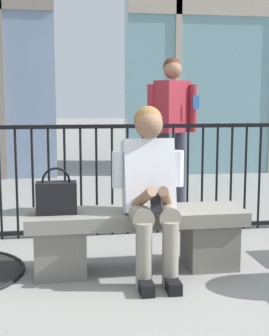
% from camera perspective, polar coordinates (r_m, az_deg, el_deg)
% --- Properties ---
extents(ground_plane, '(60.00, 60.00, 0.00)m').
position_cam_1_polar(ground_plane, '(3.69, 0.25, -11.81)').
color(ground_plane, gray).
extents(stone_bench, '(1.60, 0.44, 0.45)m').
position_cam_1_polar(stone_bench, '(3.61, 0.25, -7.76)').
color(stone_bench, gray).
rests_on(stone_bench, ground).
extents(seated_person_with_phone, '(0.52, 0.66, 1.21)m').
position_cam_1_polar(seated_person_with_phone, '(3.42, 1.88, -2.16)').
color(seated_person_with_phone, gray).
rests_on(seated_person_with_phone, ground).
extents(handbag_on_bench, '(0.29, 0.14, 0.33)m').
position_cam_1_polar(handbag_on_bench, '(3.49, -9.18, -3.36)').
color(handbag_on_bench, black).
rests_on(handbag_on_bench, stone_bench).
extents(bystander_at_railing, '(0.55, 0.41, 1.71)m').
position_cam_1_polar(bystander_at_railing, '(5.35, 4.44, 5.29)').
color(bystander_at_railing, '#383D4C').
rests_on(bystander_at_railing, ground).
extents(plaza_railing, '(9.38, 0.04, 1.03)m').
position_cam_1_polar(plaza_railing, '(4.49, -1.73, -1.34)').
color(plaza_railing, black).
rests_on(plaza_railing, ground).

